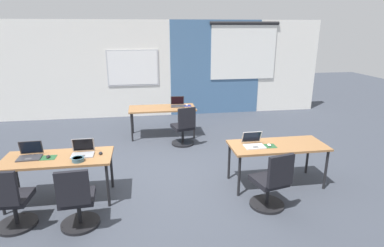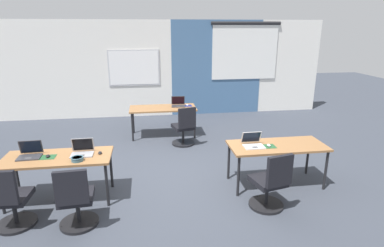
{
  "view_description": "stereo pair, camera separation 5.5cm",
  "coord_description": "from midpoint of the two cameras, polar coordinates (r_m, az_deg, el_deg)",
  "views": [
    {
      "loc": [
        -0.41,
        -5.21,
        2.6
      ],
      "look_at": [
        0.47,
        0.52,
        0.81
      ],
      "focal_mm": 29.3,
      "sensor_mm": 36.0,
      "label": 1
    },
    {
      "loc": [
        -0.35,
        -5.22,
        2.6
      ],
      "look_at": [
        0.47,
        0.52,
        0.81
      ],
      "focal_mm": 29.3,
      "sensor_mm": 36.0,
      "label": 2
    }
  ],
  "objects": [
    {
      "name": "ground_plane",
      "position": [
        5.84,
        -3.67,
        -9.28
      ],
      "size": [
        24.0,
        24.0,
        0.0
      ],
      "color": "#383D47"
    },
    {
      "name": "back_wall_assembly",
      "position": [
        9.49,
        -5.59,
        9.92
      ],
      "size": [
        10.0,
        0.27,
        2.8
      ],
      "color": "silver",
      "rests_on": "ground"
    },
    {
      "name": "desk_near_left",
      "position": [
        5.19,
        -23.0,
        -6.19
      ],
      "size": [
        1.6,
        0.7,
        0.72
      ],
      "color": "olive",
      "rests_on": "ground"
    },
    {
      "name": "desk_near_right",
      "position": [
        5.44,
        15.51,
        -4.34
      ],
      "size": [
        1.6,
        0.7,
        0.72
      ],
      "color": "olive",
      "rests_on": "ground"
    },
    {
      "name": "desk_far_center",
      "position": [
        7.67,
        -5.11,
        2.49
      ],
      "size": [
        1.6,
        0.7,
        0.72
      ],
      "color": "olive",
      "rests_on": "ground"
    },
    {
      "name": "laptop_near_left_end",
      "position": [
        5.32,
        -27.16,
        -4.89
      ],
      "size": [
        0.34,
        0.3,
        0.23
      ],
      "rotation": [
        0.0,
        0.0,
        0.04
      ],
      "color": "#333338",
      "rests_on": "desk_near_left"
    },
    {
      "name": "mousepad_near_left_end",
      "position": [
        5.2,
        -24.47,
        -5.59
      ],
      "size": [
        0.22,
        0.19,
        0.0
      ],
      "color": "#23512D",
      "rests_on": "desk_near_left"
    },
    {
      "name": "mouse_near_left_end",
      "position": [
        5.19,
        -24.49,
        -5.4
      ],
      "size": [
        0.07,
        0.11,
        0.03
      ],
      "color": "black",
      "rests_on": "mousepad_near_left_end"
    },
    {
      "name": "chair_near_left_end",
      "position": [
        4.87,
        -29.89,
        -12.45
      ],
      "size": [
        0.52,
        0.55,
        0.92
      ],
      "rotation": [
        0.0,
        0.0,
        3.1
      ],
      "color": "black",
      "rests_on": "ground"
    },
    {
      "name": "laptop_near_right_inner",
      "position": [
        5.25,
        11.34,
        -3.54
      ],
      "size": [
        0.33,
        0.32,
        0.22
      ],
      "rotation": [
        0.0,
        0.0,
        0.01
      ],
      "color": "silver",
      "rests_on": "desk_near_right"
    },
    {
      "name": "mousepad_near_right_inner",
      "position": [
        5.31,
        14.07,
        -4.05
      ],
      "size": [
        0.22,
        0.19,
        0.0
      ],
      "color": "#23512D",
      "rests_on": "desk_near_right"
    },
    {
      "name": "mouse_near_right_inner",
      "position": [
        5.3,
        14.09,
        -3.86
      ],
      "size": [
        0.06,
        0.1,
        0.03
      ],
      "color": "silver",
      "rests_on": "mousepad_near_right_inner"
    },
    {
      "name": "chair_near_right_inner",
      "position": [
        4.81,
        14.4,
        -10.9
      ],
      "size": [
        0.53,
        0.58,
        0.92
      ],
      "rotation": [
        0.0,
        0.0,
        3.38
      ],
      "color": "black",
      "rests_on": "ground"
    },
    {
      "name": "laptop_near_left_inner",
      "position": [
        5.11,
        -19.05,
        -4.76
      ],
      "size": [
        0.33,
        0.29,
        0.23
      ],
      "rotation": [
        0.0,
        0.0,
        0.02
      ],
      "color": "#9E9EA3",
      "rests_on": "desk_near_left"
    },
    {
      "name": "mouse_near_left_inner",
      "position": [
        5.05,
        -16.11,
        -5.14
      ],
      "size": [
        0.06,
        0.1,
        0.03
      ],
      "color": "black",
      "rests_on": "desk_near_left"
    },
    {
      "name": "chair_near_left_inner",
      "position": [
        4.52,
        -20.02,
        -13.36
      ],
      "size": [
        0.52,
        0.55,
        0.92
      ],
      "rotation": [
        0.0,
        0.0,
        3.21
      ],
      "color": "black",
      "rests_on": "ground"
    },
    {
      "name": "laptop_far_right",
      "position": [
        7.77,
        -2.31,
        3.56
      ],
      "size": [
        0.35,
        0.3,
        0.23
      ],
      "rotation": [
        0.0,
        0.0,
        -0.06
      ],
      "color": "#333338",
      "rests_on": "desk_far_center"
    },
    {
      "name": "mousepad_far_right",
      "position": [
        7.79,
        -0.66,
        3.26
      ],
      "size": [
        0.22,
        0.19,
        0.0
      ],
      "color": "navy",
      "rests_on": "desk_far_center"
    },
    {
      "name": "mouse_far_right",
      "position": [
        7.79,
        -0.66,
        3.4
      ],
      "size": [
        0.06,
        0.1,
        0.03
      ],
      "color": "silver",
      "rests_on": "mousepad_far_right"
    },
    {
      "name": "chair_far_right",
      "position": [
        7.09,
        -1.21,
        -1.06
      ],
      "size": [
        0.54,
        0.59,
        0.92
      ],
      "rotation": [
        0.0,
        0.0,
        3.4
      ],
      "color": "black",
      "rests_on": "ground"
    },
    {
      "name": "snack_bowl",
      "position": [
        4.89,
        -19.87,
        -6.04
      ],
      "size": [
        0.18,
        0.18,
        0.06
      ],
      "color": "#3D6070",
      "rests_on": "desk_near_left"
    }
  ]
}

